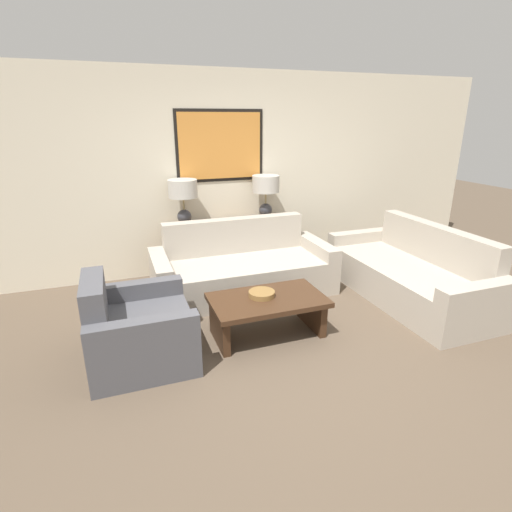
% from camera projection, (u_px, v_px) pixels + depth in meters
% --- Properties ---
extents(ground_plane, '(20.00, 20.00, 0.00)m').
position_uv_depth(ground_plane, '(296.00, 356.00, 3.62)').
color(ground_plane, brown).
extents(back_wall, '(8.24, 0.12, 2.65)m').
position_uv_depth(back_wall, '(220.00, 174.00, 5.41)').
color(back_wall, beige).
rests_on(back_wall, ground_plane).
extents(console_table, '(1.65, 0.39, 0.73)m').
position_uv_depth(console_table, '(227.00, 247.00, 5.48)').
color(console_table, brown).
rests_on(console_table, ground_plane).
extents(table_lamp_left, '(0.37, 0.37, 0.59)m').
position_uv_depth(table_lamp_left, '(183.00, 194.00, 5.05)').
color(table_lamp_left, '#333338').
rests_on(table_lamp_left, console_table).
extents(table_lamp_right, '(0.37, 0.37, 0.59)m').
position_uv_depth(table_lamp_right, '(266.00, 189.00, 5.41)').
color(table_lamp_right, '#333338').
rests_on(table_lamp_right, console_table).
extents(couch_by_back_wall, '(2.16, 0.93, 0.85)m').
position_uv_depth(couch_by_back_wall, '(242.00, 270.00, 4.91)').
color(couch_by_back_wall, '#ADA393').
rests_on(couch_by_back_wall, ground_plane).
extents(couch_by_side, '(0.93, 2.16, 0.85)m').
position_uv_depth(couch_by_side, '(410.00, 275.00, 4.74)').
color(couch_by_side, '#ADA393').
rests_on(couch_by_side, ground_plane).
extents(coffee_table, '(1.11, 0.65, 0.40)m').
position_uv_depth(coffee_table, '(267.00, 308.00, 3.90)').
color(coffee_table, '#3D2616').
rests_on(coffee_table, ground_plane).
extents(decorative_bowl, '(0.26, 0.26, 0.05)m').
position_uv_depth(decorative_bowl, '(262.00, 294.00, 3.89)').
color(decorative_bowl, olive).
rests_on(decorative_bowl, coffee_table).
extents(armchair_near_back_wall, '(0.88, 0.93, 0.81)m').
position_uv_depth(armchair_near_back_wall, '(137.00, 331.00, 3.50)').
color(armchair_near_back_wall, '#4C4C51').
rests_on(armchair_near_back_wall, ground_plane).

